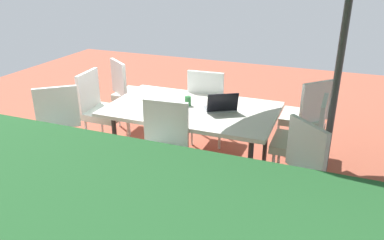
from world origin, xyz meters
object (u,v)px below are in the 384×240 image
chair_south (209,102)px  chair_east (101,108)px  chair_north (161,150)px  chair_northwest (289,175)px  laptop (221,106)px  cup (188,101)px  dining_table (192,112)px  chair_southwest (306,115)px  chair_northeast (60,131)px  chair_west (303,139)px  chair_southeast (130,91)px

chair_south → chair_east: (1.13, 0.65, 0.00)m
chair_north → chair_northwest: 1.17m
laptop → cup: laptop is taller
chair_north → chair_east: bearing=142.8°
laptop → dining_table: bearing=-27.4°
chair_southwest → laptop: bearing=-7.7°
chair_northeast → chair_southwest: size_ratio=1.00×
chair_south → laptop: 0.76m
chair_south → laptop: (-0.35, 0.64, 0.21)m
chair_north → chair_east: (1.14, -0.73, 0.00)m
chair_southwest → laptop: chair_southwest is taller
dining_table → cup: cup is taller
chair_north → chair_west: bearing=26.1°
dining_table → chair_north: bearing=88.1°
chair_north → chair_southeast: size_ratio=1.00×
dining_table → chair_southwest: 1.32m
dining_table → cup: (0.07, -0.04, 0.10)m
chair_northwest → chair_east: 2.43m
chair_northeast → cup: size_ratio=9.59×
laptop → chair_north: bearing=34.3°
chair_southeast → cup: 1.31m
dining_table → chair_southeast: size_ratio=1.82×
chair_northeast → chair_southwest: bearing=-8.2°
chair_north → chair_east: same height
chair_south → laptop: size_ratio=2.44×
dining_table → chair_northwest: bearing=146.8°
chair_south → chair_northeast: size_ratio=1.00×
chair_east → chair_west: bearing=-95.5°
chair_northeast → chair_southeast: size_ratio=1.00×
chair_south → cup: bearing=84.5°
chair_west → chair_east: bearing=-90.0°
chair_west → chair_south: size_ratio=1.00×
chair_northwest → cup: 1.46m
dining_table → laptop: size_ratio=4.45×
chair_north → laptop: size_ratio=2.44×
dining_table → chair_northeast: chair_northeast is taller
dining_table → cup: 0.13m
dining_table → chair_south: 0.67m
chair_north → laptop: bearing=60.9°
chair_southwest → chair_south: bearing=-45.7°
chair_northeast → cup: (-1.10, -0.77, 0.22)m
chair_north → chair_southwest: size_ratio=1.00×
chair_east → laptop: bearing=-94.6°
chair_north → chair_southwest: (-1.15, -1.40, 0.00)m
chair_north → chair_northeast: same height
chair_west → chair_southeast: same height
chair_southwest → chair_east: bearing=-30.5°
chair_southeast → laptop: size_ratio=2.44×
laptop → chair_southeast: bearing=-55.8°
chair_northwest → cup: bearing=-168.7°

